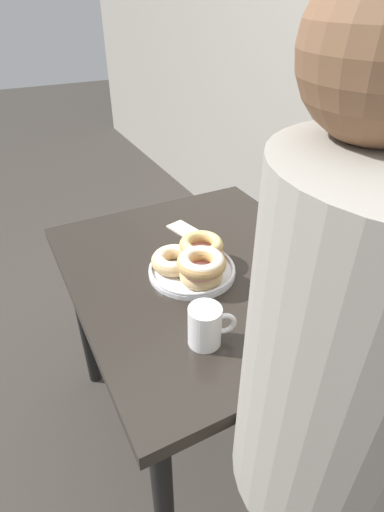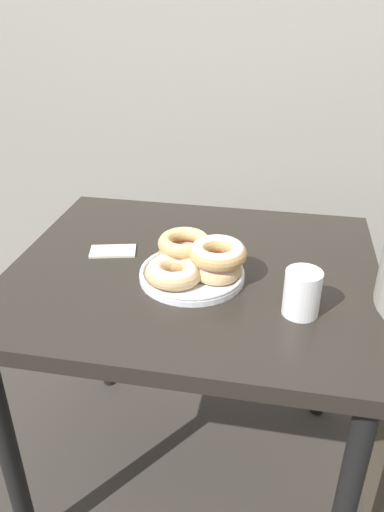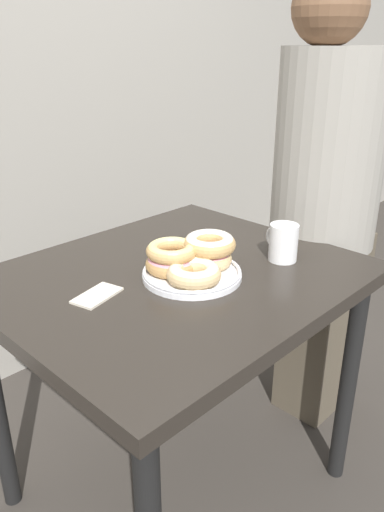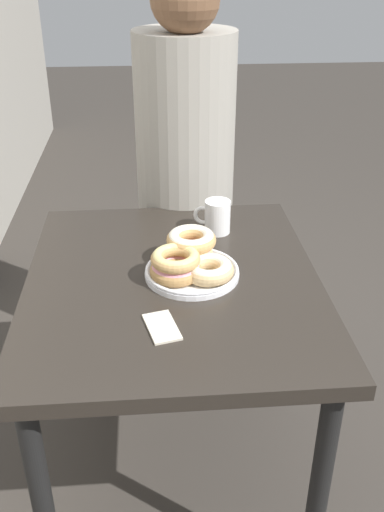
{
  "view_description": "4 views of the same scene",
  "coord_description": "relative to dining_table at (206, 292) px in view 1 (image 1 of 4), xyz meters",
  "views": [
    {
      "loc": [
        0.84,
        -0.3,
        1.44
      ],
      "look_at": [
        0.01,
        0.13,
        0.81
      ],
      "focal_mm": 28.0,
      "sensor_mm": 36.0,
      "label": 1
    },
    {
      "loc": [
        0.2,
        -0.88,
        1.37
      ],
      "look_at": [
        0.01,
        0.13,
        0.81
      ],
      "focal_mm": 35.0,
      "sensor_mm": 36.0,
      "label": 2
    },
    {
      "loc": [
        -0.81,
        -0.67,
        1.3
      ],
      "look_at": [
        0.01,
        0.13,
        0.81
      ],
      "focal_mm": 35.0,
      "sensor_mm": 36.0,
      "label": 3
    },
    {
      "loc": [
        -1.3,
        0.23,
        1.53
      ],
      "look_at": [
        0.01,
        0.13,
        0.81
      ],
      "focal_mm": 40.0,
      "sensor_mm": 36.0,
      "label": 4
    }
  ],
  "objects": [
    {
      "name": "person_figure",
      "position": [
        0.61,
        -0.08,
        0.15
      ],
      "size": [
        0.39,
        0.34,
        1.49
      ],
      "color": "brown",
      "rests_on": "ground_plane"
    },
    {
      "name": "ground_plane",
      "position": [
        0.0,
        -0.18,
        -0.65
      ],
      "size": [
        14.0,
        14.0,
        0.0
      ],
      "primitive_type": "plane",
      "color": "#38332D"
    },
    {
      "name": "donut_plate",
      "position": [
        0.01,
        -0.05,
        0.14
      ],
      "size": [
        0.27,
        0.27,
        0.1
      ],
      "color": "white",
      "rests_on": "dining_table"
    },
    {
      "name": "coffee_mug",
      "position": [
        0.26,
        -0.15,
        0.15
      ],
      "size": [
        0.08,
        0.11,
        0.1
      ],
      "color": "white",
      "rests_on": "dining_table"
    },
    {
      "name": "napkin",
      "position": [
        -0.22,
        0.04,
        0.1
      ],
      "size": [
        0.13,
        0.09,
        0.01
      ],
      "color": "beige",
      "rests_on": "dining_table"
    },
    {
      "name": "dining_table",
      "position": [
        0.0,
        0.0,
        0.0
      ],
      "size": [
        0.91,
        0.78,
        0.75
      ],
      "color": "#28231E",
      "rests_on": "ground_plane"
    }
  ]
}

